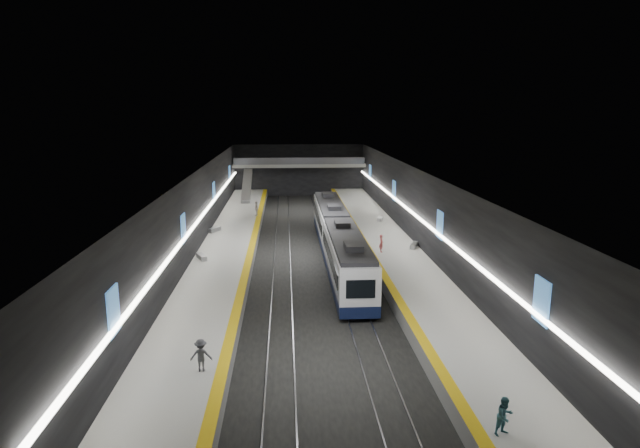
{
  "coord_description": "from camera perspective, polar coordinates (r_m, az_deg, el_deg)",
  "views": [
    {
      "loc": [
        -2.1,
        -48.2,
        13.42
      ],
      "look_at": [
        1.25,
        3.48,
        2.2
      ],
      "focal_mm": 30.0,
      "sensor_mm": 36.0,
      "label": 1
    }
  ],
  "objects": [
    {
      "name": "tile_surface_left",
      "position": [
        50.07,
        -9.79,
        -2.31
      ],
      "size": [
        5.0,
        70.0,
        0.02
      ],
      "primitive_type": "cube",
      "color": "#B1B1AC",
      "rests_on": "platform_left"
    },
    {
      "name": "mezzanine_bridge",
      "position": [
        81.59,
        -2.22,
        6.32
      ],
      "size": [
        20.0,
        3.0,
        1.5
      ],
      "color": "gray",
      "rests_on": "wall_left"
    },
    {
      "name": "bench_left_near",
      "position": [
        46.09,
        -12.52,
        -3.44
      ],
      "size": [
        1.13,
        1.73,
        0.41
      ],
      "primitive_type": "cube",
      "rotation": [
        0.0,
        0.0,
        0.43
      ],
      "color": "#99999E",
      "rests_on": "platform_left"
    },
    {
      "name": "wall_back",
      "position": [
        83.76,
        -2.26,
        5.76
      ],
      "size": [
        20.0,
        0.04,
        8.0
      ],
      "primitive_type": "cube",
      "color": "black",
      "rests_on": "ground"
    },
    {
      "name": "platform_left",
      "position": [
        50.2,
        -9.77,
        -2.87
      ],
      "size": [
        5.0,
        70.0,
        1.0
      ],
      "primitive_type": "cube",
      "color": "slate",
      "rests_on": "ground"
    },
    {
      "name": "ground",
      "position": [
        50.08,
        -1.17,
        -3.32
      ],
      "size": [
        70.0,
        70.0,
        0.0
      ],
      "primitive_type": "plane",
      "color": "black",
      "rests_on": "ground"
    },
    {
      "name": "cove_light_right",
      "position": [
        50.57,
        9.98,
        1.07
      ],
      "size": [
        0.25,
        68.6,
        0.12
      ],
      "primitive_type": "cube",
      "color": "white",
      "rests_on": "wall_right"
    },
    {
      "name": "tactile_strip_left",
      "position": [
        49.88,
        -7.27,
        -2.27
      ],
      "size": [
        0.6,
        70.0,
        0.02
      ],
      "primitive_type": "cube",
      "color": "#DCAF0B",
      "rests_on": "platform_left"
    },
    {
      "name": "escalator",
      "position": [
        75.14,
        -7.81,
        4.06
      ],
      "size": [
        1.2,
        7.5,
        3.92
      ],
      "primitive_type": "cube",
      "rotation": [
        0.44,
        0.0,
        0.0
      ],
      "color": "#99999E",
      "rests_on": "platform_left"
    },
    {
      "name": "bench_right_far",
      "position": [
        60.88,
        6.44,
        0.56
      ],
      "size": [
        0.97,
        1.66,
        0.39
      ],
      "primitive_type": "cube",
      "rotation": [
        0.0,
        0.0,
        -0.35
      ],
      "color": "#99999E",
      "rests_on": "platform_right"
    },
    {
      "name": "tactile_strip_right",
      "position": [
        50.32,
        4.87,
        -2.09
      ],
      "size": [
        0.6,
        70.0,
        0.02
      ],
      "primitive_type": "cube",
      "color": "#DCAF0B",
      "rests_on": "platform_right"
    },
    {
      "name": "passenger_right_b",
      "position": [
        23.06,
        19.11,
        -18.83
      ],
      "size": [
        0.93,
        0.84,
        1.56
      ],
      "primitive_type": "imported",
      "rotation": [
        0.0,
        0.0,
        0.39
      ],
      "color": "teal",
      "rests_on": "platform_right"
    },
    {
      "name": "cove_light_left",
      "position": [
        49.75,
        -12.54,
        0.78
      ],
      "size": [
        0.25,
        68.6,
        0.12
      ],
      "primitive_type": "cube",
      "color": "white",
      "rests_on": "wall_left"
    },
    {
      "name": "train",
      "position": [
        48.15,
        1.88,
        -1.26
      ],
      "size": [
        2.69,
        30.04,
        3.6
      ],
      "color": "#0E1636",
      "rests_on": "ground"
    },
    {
      "name": "ad_posters",
      "position": [
        50.05,
        -1.24,
        1.95
      ],
      "size": [
        19.94,
        53.5,
        2.2
      ],
      "color": "#417DC4",
      "rests_on": "wall_left"
    },
    {
      "name": "wall_right",
      "position": [
        50.58,
        10.21,
        1.29
      ],
      "size": [
        0.04,
        70.0,
        8.0
      ],
      "primitive_type": "cube",
      "color": "black",
      "rests_on": "ground"
    },
    {
      "name": "bench_right_near",
      "position": [
        49.47,
        9.98,
        -2.26
      ],
      "size": [
        1.12,
        1.76,
        0.42
      ],
      "primitive_type": "cube",
      "rotation": [
        0.0,
        0.0,
        -0.41
      ],
      "color": "#99999E",
      "rests_on": "platform_right"
    },
    {
      "name": "bench_left_far",
      "position": [
        56.0,
        -11.21,
        -0.6
      ],
      "size": [
        1.22,
        1.87,
        0.45
      ],
      "primitive_type": "cube",
      "rotation": [
        0.0,
        0.0,
        -0.43
      ],
      "color": "#99999E",
      "rests_on": "platform_left"
    },
    {
      "name": "passenger_left_b",
      "position": [
        27.03,
        -12.58,
        -13.53
      ],
      "size": [
        1.06,
        0.63,
        1.62
      ],
      "primitive_type": "imported",
      "rotation": [
        0.0,
        0.0,
        3.17
      ],
      "color": "#43454B",
      "rests_on": "platform_left"
    },
    {
      "name": "rails",
      "position": [
        50.06,
        -1.17,
        -3.26
      ],
      "size": [
        6.52,
        70.0,
        0.12
      ],
      "color": "gray",
      "rests_on": "ground"
    },
    {
      "name": "passenger_right_a",
      "position": [
        47.34,
        6.56,
        -2.09
      ],
      "size": [
        0.38,
        0.58,
        1.56
      ],
      "primitive_type": "imported",
      "rotation": [
        0.0,
        0.0,
        1.55
      ],
      "color": "#C5494B",
      "rests_on": "platform_right"
    },
    {
      "name": "wall_left",
      "position": [
        49.75,
        -12.78,
        1.0
      ],
      "size": [
        0.04,
        70.0,
        8.0
      ],
      "primitive_type": "cube",
      "color": "black",
      "rests_on": "ground"
    },
    {
      "name": "platform_right",
      "position": [
        50.82,
        7.32,
        -2.61
      ],
      "size": [
        5.0,
        70.0,
        1.0
      ],
      "primitive_type": "cube",
      "color": "slate",
      "rests_on": "ground"
    },
    {
      "name": "passenger_left_a",
      "position": [
        63.48,
        -6.81,
        1.65
      ],
      "size": [
        0.61,
        1.07,
        1.73
      ],
      "primitive_type": "imported",
      "rotation": [
        0.0,
        0.0,
        -1.37
      ],
      "color": "silver",
      "rests_on": "platform_left"
    },
    {
      "name": "ceiling",
      "position": [
        48.55,
        -1.21,
        5.81
      ],
      "size": [
        20.0,
        70.0,
        0.04
      ],
      "primitive_type": "cube",
      "rotation": [
        3.14,
        0.0,
        0.0
      ],
      "color": "beige",
      "rests_on": "wall_left"
    },
    {
      "name": "tile_surface_right",
      "position": [
        50.69,
        7.33,
        -2.05
      ],
      "size": [
        5.0,
        70.0,
        0.02
      ],
      "primitive_type": "cube",
      "color": "#B1B1AC",
      "rests_on": "platform_right"
    }
  ]
}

